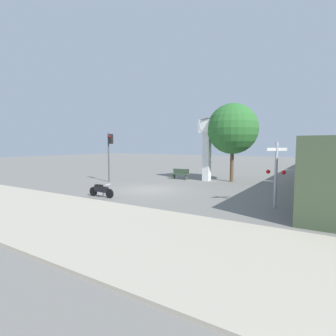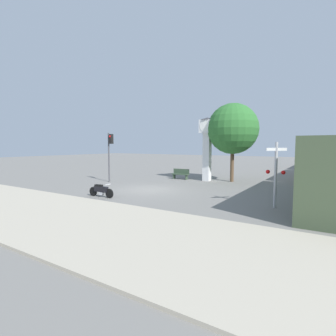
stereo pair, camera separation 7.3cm
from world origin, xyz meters
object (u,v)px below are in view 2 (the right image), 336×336
motorcycle (101,190)px  freight_train (336,160)px  traffic_light (110,148)px  clock_tower (207,139)px  railroad_crossing_signal (276,172)px  street_tree (233,129)px  bench (181,174)px

motorcycle → freight_train: bearing=54.5°
freight_train → traffic_light: (-15.87, -12.43, 1.10)m
clock_tower → freight_train: bearing=38.8°
railroad_crossing_signal → traffic_light: bearing=169.8°
traffic_light → railroad_crossing_signal: 13.59m
clock_tower → street_tree: street_tree is taller
street_tree → railroad_crossing_signal: bearing=-58.8°
clock_tower → bench: size_ratio=3.37×
motorcycle → traffic_light: traffic_light is taller
freight_train → street_tree: street_tree is taller
clock_tower → street_tree: 2.27m
clock_tower → freight_train: 12.14m
traffic_light → street_tree: (8.54, 5.52, 1.60)m
freight_train → bench: size_ratio=22.16×
freight_train → railroad_crossing_signal: size_ratio=11.05×
railroad_crossing_signal → street_tree: (-4.80, 7.93, 2.63)m
street_tree → bench: street_tree is taller
motorcycle → clock_tower: clock_tower is taller
street_tree → motorcycle: bearing=-112.7°
freight_train → clock_tower: bearing=-141.2°
street_tree → freight_train: bearing=43.3°
bench → motorcycle: bearing=-89.8°
motorcycle → bench: bearing=88.7°
traffic_light → bench: (4.10, 4.64, -2.31)m
street_tree → bench: 5.98m
traffic_light → street_tree: 10.30m
clock_tower → freight_train: clock_tower is taller
bench → street_tree: bearing=11.3°
traffic_light → bench: size_ratio=2.54×
motorcycle → railroad_crossing_signal: railroad_crossing_signal is taller
freight_train → bench: (-11.77, -7.79, -1.21)m
freight_train → street_tree: size_ratio=5.46×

